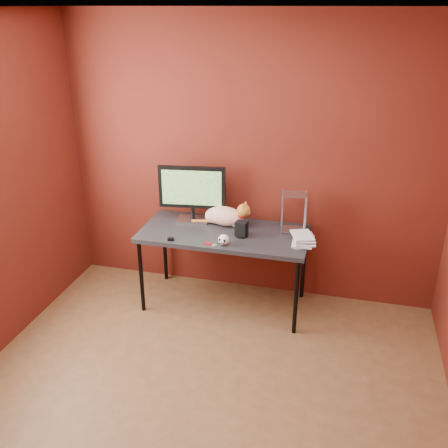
% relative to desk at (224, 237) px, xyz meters
% --- Properties ---
extents(room, '(3.52, 3.52, 2.61)m').
position_rel_desk_xyz_m(room, '(0.15, -1.37, 0.75)').
color(room, brown).
rests_on(room, ground).
extents(desk, '(1.50, 0.70, 0.75)m').
position_rel_desk_xyz_m(desk, '(0.00, 0.00, 0.00)').
color(desk, black).
rests_on(desk, ground).
extents(monitor, '(0.61, 0.23, 0.53)m').
position_rel_desk_xyz_m(monitor, '(-0.35, 0.16, 0.35)').
color(monitor, '#A3A3A7').
rests_on(monitor, desk).
extents(cat, '(0.56, 0.27, 0.26)m').
position_rel_desk_xyz_m(cat, '(-0.03, 0.15, 0.14)').
color(cat, '#E25F2F').
rests_on(cat, desk).
extents(skull_mug, '(0.10, 0.10, 0.09)m').
position_rel_desk_xyz_m(skull_mug, '(0.06, -0.26, 0.10)').
color(skull_mug, silver).
rests_on(skull_mug, desk).
extents(speaker, '(0.12, 0.12, 0.14)m').
position_rel_desk_xyz_m(speaker, '(0.17, -0.05, 0.11)').
color(speaker, black).
rests_on(speaker, desk).
extents(book_stack, '(0.24, 0.27, 0.91)m').
position_rel_desk_xyz_m(book_stack, '(0.63, -0.07, 0.50)').
color(book_stack, beige).
rests_on(book_stack, desk).
extents(wire_rack, '(0.23, 0.20, 0.36)m').
position_rel_desk_xyz_m(wire_rack, '(0.59, 0.18, 0.23)').
color(wire_rack, '#A3A3A7').
rests_on(wire_rack, desk).
extents(pocket_knife, '(0.07, 0.04, 0.01)m').
position_rel_desk_xyz_m(pocket_knife, '(-0.07, -0.28, 0.06)').
color(pocket_knife, maroon).
rests_on(pocket_knife, desk).
extents(black_gadget, '(0.06, 0.05, 0.03)m').
position_rel_desk_xyz_m(black_gadget, '(-0.40, -0.29, 0.06)').
color(black_gadget, black).
rests_on(black_gadget, desk).
extents(washer, '(0.05, 0.05, 0.00)m').
position_rel_desk_xyz_m(washer, '(-0.02, -0.29, 0.05)').
color(washer, '#A3A3A7').
rests_on(washer, desk).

